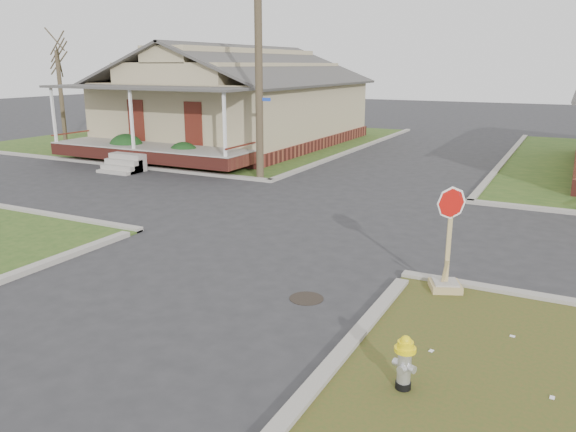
% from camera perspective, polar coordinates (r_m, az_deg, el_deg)
% --- Properties ---
extents(ground, '(120.00, 120.00, 0.00)m').
position_cam_1_polar(ground, '(12.02, -6.64, -5.58)').
color(ground, '#2A2A2D').
rests_on(ground, ground).
extents(verge_far_left, '(19.00, 19.00, 0.05)m').
position_cam_1_polar(verge_far_left, '(33.72, -8.15, 7.82)').
color(verge_far_left, '#2C4C1B').
rests_on(verge_far_left, ground).
extents(curbs, '(80.00, 40.00, 0.12)m').
position_cam_1_polar(curbs, '(16.20, 3.18, -0.03)').
color(curbs, '#9E988F').
rests_on(curbs, ground).
extents(manhole, '(0.64, 0.64, 0.01)m').
position_cam_1_polar(manhole, '(10.60, 1.89, -8.37)').
color(manhole, black).
rests_on(manhole, ground).
extents(corner_house, '(10.10, 15.50, 5.30)m').
position_cam_1_polar(corner_house, '(30.75, -5.08, 11.44)').
color(corner_house, maroon).
rests_on(corner_house, ground).
extents(utility_pole, '(1.80, 0.28, 9.00)m').
position_cam_1_polar(utility_pole, '(21.03, -3.01, 16.29)').
color(utility_pole, '#433726').
rests_on(utility_pole, ground).
extents(tree_far_left, '(0.22, 0.22, 4.90)m').
position_cam_1_polar(tree_far_left, '(32.38, -22.03, 11.00)').
color(tree_far_left, '#433726').
rests_on(tree_far_left, verge_far_left).
extents(fire_hydrant, '(0.29, 0.29, 0.77)m').
position_cam_1_polar(fire_hydrant, '(7.78, 11.76, -14.11)').
color(fire_hydrant, black).
rests_on(fire_hydrant, ground).
extents(stop_sign, '(0.58, 0.56, 2.03)m').
position_cam_1_polar(stop_sign, '(11.13, 15.81, -5.12)').
color(stop_sign, tan).
rests_on(stop_sign, ground).
extents(hedge_left, '(1.55, 1.27, 1.18)m').
position_cam_1_polar(hedge_left, '(26.09, -16.09, 6.64)').
color(hedge_left, '#163D16').
rests_on(hedge_left, verge_far_left).
extents(hedge_right, '(1.39, 1.14, 1.07)m').
position_cam_1_polar(hedge_right, '(24.12, -10.54, 6.18)').
color(hedge_right, '#163D16').
rests_on(hedge_right, verge_far_left).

